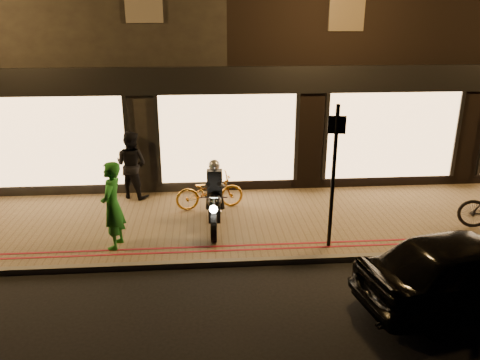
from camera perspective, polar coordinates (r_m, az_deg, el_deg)
name	(u,v)px	position (r m, az deg, el deg)	size (l,w,h in m)	color
ground	(239,266)	(9.46, -0.09, -10.46)	(90.00, 90.00, 0.00)	black
sidewalk	(233,222)	(11.21, -0.88, -5.13)	(50.00, 4.00, 0.12)	brown
kerb_stone	(239,262)	(9.48, -0.11, -10.00)	(50.00, 0.14, 0.12)	#59544C
red_kerb_lines	(237,248)	(9.89, -0.34, -8.27)	(50.00, 0.26, 0.01)	maroon
building_row	(219,30)	(17.20, -2.52, 17.78)	(48.00, 10.11, 8.50)	black
motorcycle	(215,203)	(10.57, -3.09, -2.76)	(0.60, 1.94, 1.59)	black
sign_post	(334,170)	(9.53, 11.36, 1.18)	(0.35, 0.10, 3.00)	black
bicycle_gold	(210,191)	(11.71, -3.74, -1.40)	(0.59, 1.70, 0.89)	#C38322
person_green	(112,206)	(9.91, -15.28, -3.03)	(0.68, 0.44, 1.86)	#1E7322
person_dark	(131,165)	(12.61, -13.09, 1.83)	(0.88, 0.68, 1.80)	black
parked_car	(470,270)	(8.90, 26.19, -9.83)	(1.57, 3.90, 1.33)	black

